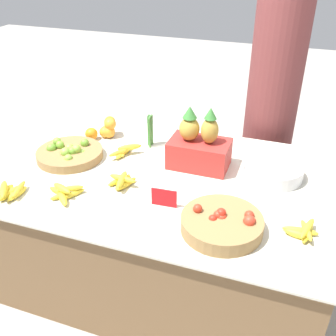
% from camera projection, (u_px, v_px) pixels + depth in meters
% --- Properties ---
extents(ground_plane, '(12.00, 12.00, 0.00)m').
position_uv_depth(ground_plane, '(168.00, 268.00, 2.43)').
color(ground_plane, '#A39E93').
extents(market_table, '(1.74, 1.19, 0.67)m').
position_uv_depth(market_table, '(168.00, 225.00, 2.26)').
color(market_table, brown).
rests_on(market_table, ground_plane).
extents(lime_bowl, '(0.37, 0.37, 0.09)m').
position_uv_depth(lime_bowl, '(70.00, 153.00, 2.25)').
color(lime_bowl, olive).
rests_on(lime_bowl, market_table).
extents(tomato_basket, '(0.36, 0.36, 0.10)m').
position_uv_depth(tomato_basket, '(222.00, 223.00, 1.69)').
color(tomato_basket, olive).
rests_on(tomato_basket, market_table).
extents(orange_pile, '(0.18, 0.18, 0.13)m').
position_uv_depth(orange_pile, '(105.00, 130.00, 2.47)').
color(orange_pile, orange).
rests_on(orange_pile, market_table).
extents(metal_bowl, '(0.31, 0.31, 0.08)m').
position_uv_depth(metal_bowl, '(273.00, 171.00, 2.07)').
color(metal_bowl, silver).
rests_on(metal_bowl, market_table).
extents(price_sign, '(0.12, 0.01, 0.09)m').
position_uv_depth(price_sign, '(164.00, 198.00, 1.84)').
color(price_sign, red).
rests_on(price_sign, market_table).
extents(produce_crate, '(0.33, 0.21, 0.35)m').
position_uv_depth(produce_crate, '(199.00, 147.00, 2.13)').
color(produce_crate, '#B22D28').
rests_on(produce_crate, market_table).
extents(veg_bundle, '(0.03, 0.06, 0.19)m').
position_uv_depth(veg_bundle, '(150.00, 131.00, 2.35)').
color(veg_bundle, '#428438').
rests_on(veg_bundle, market_table).
extents(banana_bunch_front_left, '(0.15, 0.18, 0.06)m').
position_uv_depth(banana_bunch_front_left, '(123.00, 181.00, 2.00)').
color(banana_bunch_front_left, yellow).
rests_on(banana_bunch_front_left, market_table).
extents(banana_bunch_back_center, '(0.19, 0.17, 0.06)m').
position_uv_depth(banana_bunch_back_center, '(64.00, 193.00, 1.91)').
color(banana_bunch_back_center, yellow).
rests_on(banana_bunch_back_center, market_table).
extents(banana_bunch_front_right, '(0.15, 0.19, 0.06)m').
position_uv_depth(banana_bunch_front_right, '(124.00, 151.00, 2.28)').
color(banana_bunch_front_right, yellow).
rests_on(banana_bunch_front_right, market_table).
extents(banana_bunch_middle_right, '(0.14, 0.18, 0.06)m').
position_uv_depth(banana_bunch_middle_right, '(10.00, 191.00, 1.92)').
color(banana_bunch_middle_right, yellow).
rests_on(banana_bunch_middle_right, market_table).
extents(banana_bunch_front_center, '(0.15, 0.16, 0.06)m').
position_uv_depth(banana_bunch_front_center, '(304.00, 231.00, 1.66)').
color(banana_bunch_front_center, yellow).
rests_on(banana_bunch_front_center, market_table).
extents(vendor_person, '(0.34, 0.34, 1.71)m').
position_uv_depth(vendor_person, '(271.00, 107.00, 2.61)').
color(vendor_person, brown).
rests_on(vendor_person, ground_plane).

